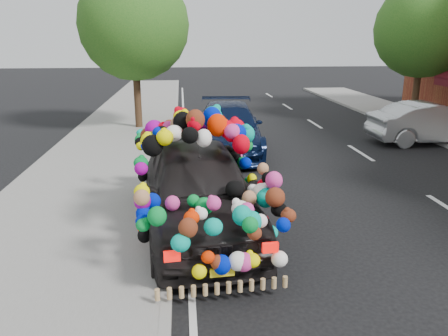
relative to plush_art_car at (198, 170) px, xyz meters
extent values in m
plane|color=black|center=(1.80, 0.38, -1.19)|extent=(100.00, 100.00, 0.00)
cube|color=gray|center=(-2.50, 0.38, -1.13)|extent=(4.00, 60.00, 0.12)
cube|color=gray|center=(-0.55, 0.38, -1.13)|extent=(0.15, 60.00, 0.13)
cylinder|color=#332114|center=(-2.00, 9.88, 0.17)|extent=(0.28, 0.28, 2.73)
sphere|color=#175717|center=(-2.00, 9.88, 2.84)|extent=(4.20, 4.20, 4.20)
cylinder|color=#332114|center=(9.80, 10.38, 0.13)|extent=(0.28, 0.28, 2.64)
sphere|color=#175717|center=(9.80, 10.38, 2.71)|extent=(4.00, 4.00, 4.00)
imported|color=black|center=(0.00, 0.00, -0.36)|extent=(2.38, 5.03, 1.66)
cube|color=red|center=(-0.45, -2.50, -0.41)|extent=(0.22, 0.08, 0.14)
cube|color=red|center=(0.88, -2.39, -0.41)|extent=(0.22, 0.08, 0.14)
cube|color=yellow|center=(0.22, -2.46, -0.71)|extent=(0.34, 0.07, 0.12)
imported|color=black|center=(1.18, 6.05, -0.44)|extent=(2.52, 5.36, 1.51)
imported|color=#B0B4B7|center=(8.38, 6.47, -0.48)|extent=(4.31, 1.51, 1.42)
camera|label=1|loc=(-0.27, -7.69, 2.31)|focal=35.00mm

